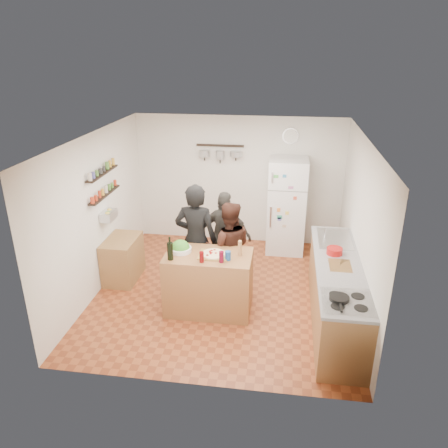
% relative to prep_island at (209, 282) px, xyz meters
% --- Properties ---
extents(room_shell, '(4.20, 4.20, 4.20)m').
position_rel_prep_island_xyz_m(room_shell, '(0.14, 0.89, 0.79)').
color(room_shell, brown).
rests_on(room_shell, ground).
extents(prep_island, '(1.25, 0.72, 0.91)m').
position_rel_prep_island_xyz_m(prep_island, '(0.00, 0.00, 0.00)').
color(prep_island, brown).
rests_on(prep_island, floor).
extents(pizza_board, '(0.42, 0.34, 0.02)m').
position_rel_prep_island_xyz_m(pizza_board, '(0.08, -0.02, 0.47)').
color(pizza_board, olive).
rests_on(pizza_board, prep_island).
extents(pizza, '(0.34, 0.34, 0.02)m').
position_rel_prep_island_xyz_m(pizza, '(0.08, -0.02, 0.48)').
color(pizza, beige).
rests_on(pizza, pizza_board).
extents(salad_bowl, '(0.32, 0.32, 0.06)m').
position_rel_prep_island_xyz_m(salad_bowl, '(-0.42, 0.05, 0.49)').
color(salad_bowl, silver).
rests_on(salad_bowl, prep_island).
extents(wine_bottle, '(0.08, 0.08, 0.26)m').
position_rel_prep_island_xyz_m(wine_bottle, '(-0.50, -0.22, 0.58)').
color(wine_bottle, black).
rests_on(wine_bottle, prep_island).
extents(wine_glass_near, '(0.06, 0.06, 0.16)m').
position_rel_prep_island_xyz_m(wine_glass_near, '(-0.05, -0.24, 0.53)').
color(wine_glass_near, '#540709').
rests_on(wine_glass_near, prep_island).
extents(wine_glass_far, '(0.07, 0.07, 0.16)m').
position_rel_prep_island_xyz_m(wine_glass_far, '(0.22, -0.20, 0.54)').
color(wine_glass_far, '#52071A').
rests_on(wine_glass_far, prep_island).
extents(pepper_mill, '(0.06, 0.06, 0.19)m').
position_rel_prep_island_xyz_m(pepper_mill, '(0.45, 0.05, 0.55)').
color(pepper_mill, '#9C6D41').
rests_on(pepper_mill, prep_island).
extents(salt_canister, '(0.08, 0.08, 0.13)m').
position_rel_prep_island_xyz_m(salt_canister, '(0.30, -0.12, 0.52)').
color(salt_canister, navy).
rests_on(salt_canister, prep_island).
extents(person_left, '(0.67, 0.45, 1.80)m').
position_rel_prep_island_xyz_m(person_left, '(-0.29, 0.51, 0.45)').
color(person_left, black).
rests_on(person_left, floor).
extents(person_center, '(0.83, 0.70, 1.53)m').
position_rel_prep_island_xyz_m(person_center, '(0.22, 0.54, 0.31)').
color(person_center, black).
rests_on(person_center, floor).
extents(person_back, '(0.94, 0.52, 1.52)m').
position_rel_prep_island_xyz_m(person_back, '(0.10, 1.03, 0.31)').
color(person_back, '#2D2B28').
rests_on(person_back, floor).
extents(counter_run, '(0.63, 2.63, 0.90)m').
position_rel_prep_island_xyz_m(counter_run, '(1.84, -0.05, -0.01)').
color(counter_run, '#9E7042').
rests_on(counter_run, floor).
extents(stove_top, '(0.60, 0.62, 0.02)m').
position_rel_prep_island_xyz_m(stove_top, '(1.84, -1.00, 0.46)').
color(stove_top, white).
rests_on(stove_top, counter_run).
extents(skillet, '(0.24, 0.24, 0.05)m').
position_rel_prep_island_xyz_m(skillet, '(1.74, -0.97, 0.49)').
color(skillet, black).
rests_on(skillet, stove_top).
extents(sink, '(0.50, 0.80, 0.03)m').
position_rel_prep_island_xyz_m(sink, '(1.84, 0.80, 0.46)').
color(sink, silver).
rests_on(sink, counter_run).
extents(cutting_board, '(0.30, 0.40, 0.02)m').
position_rel_prep_island_xyz_m(cutting_board, '(1.84, -0.08, 0.46)').
color(cutting_board, brown).
rests_on(cutting_board, counter_run).
extents(red_bowl, '(0.23, 0.23, 0.09)m').
position_rel_prep_island_xyz_m(red_bowl, '(1.79, 0.26, 0.51)').
color(red_bowl, '#AC1313').
rests_on(red_bowl, counter_run).
extents(fridge, '(0.70, 0.68, 1.80)m').
position_rel_prep_island_xyz_m(fridge, '(1.09, 2.25, 0.45)').
color(fridge, white).
rests_on(fridge, floor).
extents(wall_clock, '(0.30, 0.03, 0.30)m').
position_rel_prep_island_xyz_m(wall_clock, '(1.09, 2.58, 1.69)').
color(wall_clock, silver).
rests_on(wall_clock, back_wall).
extents(spice_shelf_lower, '(0.12, 1.00, 0.02)m').
position_rel_prep_island_xyz_m(spice_shelf_lower, '(-1.79, 0.70, 1.04)').
color(spice_shelf_lower, black).
rests_on(spice_shelf_lower, left_wall).
extents(spice_shelf_upper, '(0.12, 1.00, 0.02)m').
position_rel_prep_island_xyz_m(spice_shelf_upper, '(-1.79, 0.70, 1.40)').
color(spice_shelf_upper, black).
rests_on(spice_shelf_upper, left_wall).
extents(produce_basket, '(0.18, 0.35, 0.14)m').
position_rel_prep_island_xyz_m(produce_basket, '(-1.76, 0.70, 0.69)').
color(produce_basket, silver).
rests_on(produce_basket, left_wall).
extents(side_table, '(0.50, 0.80, 0.73)m').
position_rel_prep_island_xyz_m(side_table, '(-1.60, 0.72, -0.09)').
color(side_table, '#9F7142').
rests_on(side_table, floor).
extents(pot_rack, '(0.90, 0.04, 0.04)m').
position_rel_prep_island_xyz_m(pot_rack, '(-0.21, 2.50, 1.49)').
color(pot_rack, black).
rests_on(pot_rack, back_wall).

